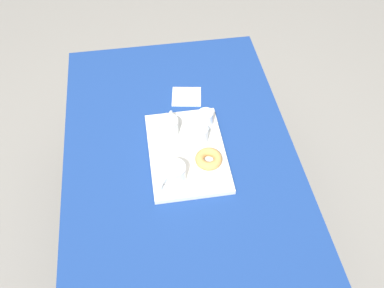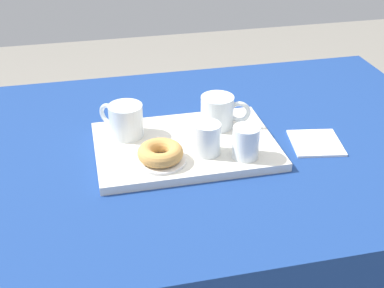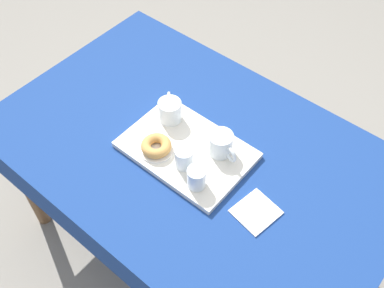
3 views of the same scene
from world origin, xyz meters
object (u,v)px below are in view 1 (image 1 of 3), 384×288
Objects in this scene: donut_plate_left at (209,162)px; serving_tray at (187,152)px; sugar_donut_left at (209,159)px; dining_table at (181,164)px; tea_mug_left at (168,128)px; water_glass_near at (200,135)px; water_glass_far at (205,120)px; paper_napkin at (187,97)px; tea_mug_right at (174,174)px.

serving_tray is at bearing -134.85° from donut_plate_left.
serving_tray is at bearing -134.85° from sugar_donut_left.
serving_tray is at bearing 67.62° from dining_table.
donut_plate_left is 0.02m from sugar_donut_left.
tea_mug_left is 1.62× the size of water_glass_near.
sugar_donut_left is at bearing 6.87° from water_glass_near.
water_glass_far is at bearing 142.08° from serving_tray.
water_glass_far reaches higher than paper_napkin.
tea_mug_left is at bearing -81.74° from water_glass_far.
water_glass_near is 0.12m from donut_plate_left.
sugar_donut_left is (0.09, 0.10, 0.13)m from dining_table.
paper_napkin reaches higher than dining_table.
water_glass_near is 0.73× the size of sugar_donut_left.
water_glass_far is at bearing 156.91° from water_glass_near.
tea_mug_right is 0.50m from paper_napkin.
water_glass_near reaches higher than paper_napkin.
tea_mug_left is 0.23m from donut_plate_left.
dining_table is 13.68× the size of sugar_donut_left.
sugar_donut_left is 0.81× the size of paper_napkin.
tea_mug_left is at bearing -115.61° from water_glass_near.
tea_mug_left reaches higher than serving_tray.
paper_napkin is (-0.21, -0.05, -0.05)m from water_glass_far.
paper_napkin is at bearing 167.08° from dining_table.
dining_table is 0.10m from serving_tray.
dining_table is 13.43× the size of tea_mug_right.
donut_plate_left is (0.18, 0.14, -0.04)m from tea_mug_left.
water_glass_near reaches higher than dining_table.
water_glass_near is 0.09m from water_glass_far.
water_glass_near is at bearing 108.61° from dining_table.
sugar_donut_left reaches higher than serving_tray.
tea_mug_right is at bearing -26.54° from serving_tray.
tea_mug_right is 0.23m from water_glass_near.
water_glass_near is 0.30m from paper_napkin.
serving_tray is 4.15× the size of sugar_donut_left.
serving_tray is 0.09m from water_glass_near.
water_glass_near is at bearing 123.67° from serving_tray.
water_glass_far is 0.21m from sugar_donut_left.
paper_napkin is at bearing -175.95° from sugar_donut_left.
tea_mug_right is 0.83× the size of paper_napkin.
water_glass_near is 0.65× the size of donut_plate_left.
tea_mug_left is at bearing -147.55° from serving_tray.
donut_plate_left reaches higher than dining_table.
sugar_donut_left is 0.42m from paper_napkin.
tea_mug_left is 0.17m from water_glass_far.
serving_tray reaches higher than dining_table.
tea_mug_left is at bearing 178.81° from tea_mug_right.
sugar_donut_left is (0.18, 0.14, -0.02)m from tea_mug_left.
donut_plate_left is (0.08, 0.08, 0.01)m from serving_tray.
sugar_donut_left is at bearing 0.00° from donut_plate_left.
serving_tray is 4.07× the size of tea_mug_right.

